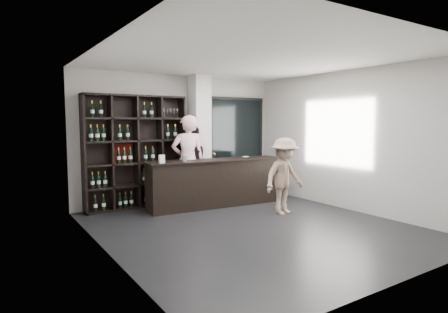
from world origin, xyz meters
TOP-DOWN VIEW (x-y plane):
  - floor at (0.00, 0.00)m, footprint 5.00×5.50m
  - wine_shelf at (-1.15, 2.57)m, footprint 2.20×0.35m
  - structural_column at (0.35, 2.47)m, footprint 0.40×0.40m
  - glass_panel at (1.55, 2.69)m, footprint 1.60×0.08m
  - tasting_counter at (0.35, 1.75)m, footprint 3.11×0.65m
  - taster_pink at (-0.15, 2.11)m, footprint 0.82×0.64m
  - taster_black at (0.01, 2.29)m, footprint 0.89×0.72m
  - customer at (1.11, 0.41)m, footprint 1.03×0.65m
  - wine_glass at (0.26, 1.69)m, footprint 0.10×0.10m
  - spit_cup at (-0.43, 1.73)m, footprint 0.11×0.11m
  - napkin_stack at (1.22, 1.86)m, footprint 0.12×0.12m
  - card_stand at (-0.95, 1.70)m, footprint 0.11×0.06m

SIDE VIEW (x-z plane):
  - floor at x=0.00m, z-range -0.01..0.00m
  - tasting_counter at x=0.35m, z-range 0.00..1.03m
  - customer at x=1.11m, z-range 0.00..1.52m
  - taster_black at x=0.01m, z-range 0.00..1.74m
  - taster_pink at x=-0.15m, z-range 0.00..1.98m
  - napkin_stack at x=1.22m, z-range 1.02..1.04m
  - spit_cup at x=-0.43m, z-range 1.02..1.14m
  - card_stand at x=-0.95m, z-range 1.02..1.19m
  - wine_glass at x=0.26m, z-range 1.02..1.21m
  - wine_shelf at x=-1.15m, z-range 0.00..2.40m
  - glass_panel at x=1.55m, z-range 0.35..2.45m
  - structural_column at x=0.35m, z-range 0.00..2.90m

